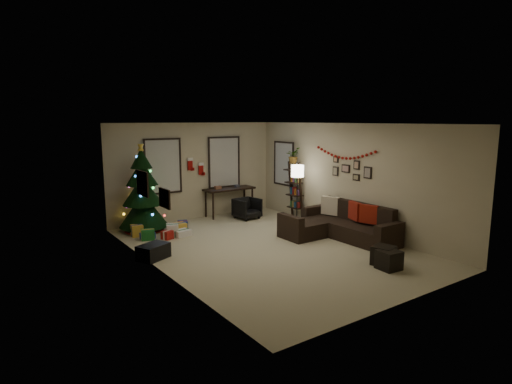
{
  "coord_description": "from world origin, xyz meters",
  "views": [
    {
      "loc": [
        -5.37,
        -7.27,
        2.79
      ],
      "look_at": [
        0.1,
        0.6,
        1.15
      ],
      "focal_mm": 29.84,
      "sensor_mm": 36.0,
      "label": 1
    }
  ],
  "objects_px": {
    "bookshelf": "(295,191)",
    "desk": "(229,191)",
    "desk_chair": "(247,208)",
    "sofa": "(339,227)",
    "christmas_tree": "(143,194)"
  },
  "relations": [
    {
      "from": "bookshelf",
      "to": "desk",
      "type": "bearing_deg",
      "value": 133.66
    },
    {
      "from": "desk",
      "to": "desk_chair",
      "type": "xyz_separation_m",
      "value": [
        0.19,
        -0.65,
        -0.42
      ]
    },
    {
      "from": "sofa",
      "to": "desk",
      "type": "relative_size",
      "value": 1.67
    },
    {
      "from": "desk_chair",
      "to": "bookshelf",
      "type": "bearing_deg",
      "value": -40.21
    },
    {
      "from": "christmas_tree",
      "to": "desk",
      "type": "xyz_separation_m",
      "value": [
        2.68,
        0.23,
        -0.22
      ]
    },
    {
      "from": "sofa",
      "to": "desk",
      "type": "distance_m",
      "value": 3.69
    },
    {
      "from": "christmas_tree",
      "to": "sofa",
      "type": "relative_size",
      "value": 0.9
    },
    {
      "from": "sofa",
      "to": "bookshelf",
      "type": "distance_m",
      "value": 2.26
    },
    {
      "from": "sofa",
      "to": "desk_chair",
      "type": "height_order",
      "value": "sofa"
    },
    {
      "from": "christmas_tree",
      "to": "desk",
      "type": "distance_m",
      "value": 2.7
    },
    {
      "from": "desk",
      "to": "bookshelf",
      "type": "bearing_deg",
      "value": -46.34
    },
    {
      "from": "christmas_tree",
      "to": "bookshelf",
      "type": "relative_size",
      "value": 1.4
    },
    {
      "from": "sofa",
      "to": "desk_chair",
      "type": "xyz_separation_m",
      "value": [
        -0.7,
        2.9,
        0.03
      ]
    },
    {
      "from": "christmas_tree",
      "to": "bookshelf",
      "type": "height_order",
      "value": "christmas_tree"
    },
    {
      "from": "desk_chair",
      "to": "bookshelf",
      "type": "height_order",
      "value": "bookshelf"
    }
  ]
}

